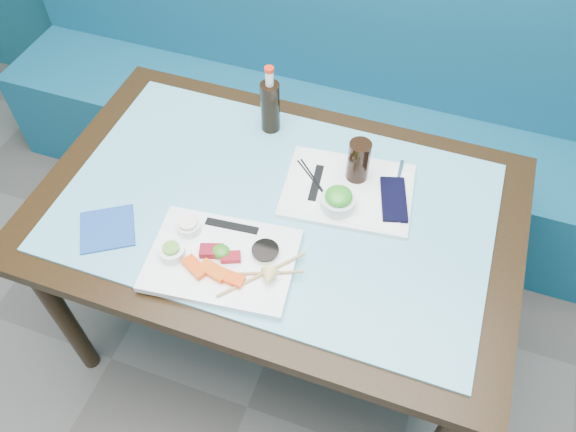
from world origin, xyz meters
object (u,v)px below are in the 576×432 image
(booth_bench, at_px, (345,119))
(seaweed_bowl, at_px, (338,202))
(cola_bottle_body, at_px, (270,107))
(blue_napkin, at_px, (107,229))
(serving_tray, at_px, (348,190))
(cola_glass, at_px, (358,161))
(sashimi_plate, at_px, (222,260))
(dining_table, at_px, (277,224))

(booth_bench, distance_m, seaweed_bowl, 0.92)
(cola_bottle_body, bearing_deg, seaweed_bowl, -40.81)
(cola_bottle_body, relative_size, blue_napkin, 1.18)
(serving_tray, distance_m, blue_napkin, 0.69)
(serving_tray, bearing_deg, cola_glass, 73.10)
(sashimi_plate, xyz_separation_m, blue_napkin, (-0.35, -0.01, -0.01))
(seaweed_bowl, xyz_separation_m, cola_glass, (0.02, 0.13, 0.05))
(sashimi_plate, bearing_deg, cola_bottle_body, 89.72)
(booth_bench, height_order, seaweed_bowl, booth_bench)
(serving_tray, xyz_separation_m, cola_glass, (0.01, 0.05, 0.07))
(seaweed_bowl, height_order, cola_glass, cola_glass)
(cola_glass, height_order, blue_napkin, cola_glass)
(serving_tray, bearing_deg, sashimi_plate, -132.21)
(sashimi_plate, bearing_deg, seaweed_bowl, 42.13)
(blue_napkin, bearing_deg, booth_bench, 69.05)
(seaweed_bowl, xyz_separation_m, cola_bottle_body, (-0.30, 0.26, 0.05))
(booth_bench, bearing_deg, blue_napkin, -110.95)
(serving_tray, xyz_separation_m, cola_bottle_body, (-0.31, 0.18, 0.08))
(seaweed_bowl, bearing_deg, serving_tray, 82.41)
(seaweed_bowl, height_order, cola_bottle_body, cola_bottle_body)
(sashimi_plate, distance_m, serving_tray, 0.43)
(sashimi_plate, bearing_deg, blue_napkin, 174.45)
(serving_tray, relative_size, seaweed_bowl, 3.78)
(dining_table, height_order, seaweed_bowl, seaweed_bowl)
(seaweed_bowl, xyz_separation_m, blue_napkin, (-0.58, -0.28, -0.03))
(booth_bench, relative_size, cola_glass, 22.38)
(serving_tray, bearing_deg, booth_bench, 97.51)
(serving_tray, height_order, seaweed_bowl, seaweed_bowl)
(cola_glass, bearing_deg, seaweed_bowl, -98.75)
(sashimi_plate, relative_size, blue_napkin, 2.62)
(booth_bench, xyz_separation_m, dining_table, (0.00, -0.84, 0.29))
(dining_table, distance_m, seaweed_bowl, 0.22)
(sashimi_plate, xyz_separation_m, serving_tray, (0.25, 0.35, -0.00))
(seaweed_bowl, bearing_deg, cola_bottle_body, 139.19)
(dining_table, bearing_deg, blue_napkin, -149.94)
(booth_bench, relative_size, dining_table, 2.14)
(blue_napkin, bearing_deg, serving_tray, 30.82)
(seaweed_bowl, relative_size, cola_bottle_body, 0.57)
(booth_bench, xyz_separation_m, sashimi_plate, (-0.07, -1.07, 0.39))
(sashimi_plate, relative_size, seaweed_bowl, 3.91)
(dining_table, relative_size, serving_tray, 3.76)
(cola_bottle_body, bearing_deg, sashimi_plate, -83.63)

